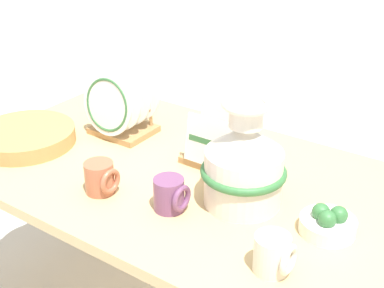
{
  "coord_description": "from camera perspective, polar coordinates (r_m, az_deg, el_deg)",
  "views": [
    {
      "loc": [
        0.82,
        -1.18,
        1.49
      ],
      "look_at": [
        0.0,
        0.0,
        0.75
      ],
      "focal_mm": 50.0,
      "sensor_mm": 36.0,
      "label": 1
    }
  ],
  "objects": [
    {
      "name": "display_table",
      "position": [
        1.7,
        0.0,
        -5.15
      ],
      "size": [
        1.56,
        0.86,
        0.64
      ],
      "color": "tan",
      "rests_on": "ground_plane"
    },
    {
      "name": "dish_rack_square_plates",
      "position": [
        1.73,
        2.96,
        -0.46
      ],
      "size": [
        0.21,
        0.18,
        0.18
      ],
      "color": "tan",
      "rests_on": "display_table"
    },
    {
      "name": "ceramic_vase",
      "position": [
        1.48,
        5.56,
        -1.99
      ],
      "size": [
        0.24,
        0.24,
        0.32
      ],
      "color": "white",
      "rests_on": "display_table"
    },
    {
      "name": "fruit_bowl",
      "position": [
        1.45,
        14.3,
        -8.15
      ],
      "size": [
        0.15,
        0.15,
        0.08
      ],
      "color": "white",
      "rests_on": "display_table"
    },
    {
      "name": "wicker_charger_stack",
      "position": [
        1.94,
        -17.36,
        0.77
      ],
      "size": [
        0.34,
        0.34,
        0.05
      ],
      "color": "tan",
      "rests_on": "display_table"
    },
    {
      "name": "dish_rack_round_plates",
      "position": [
        1.91,
        -7.64,
        3.68
      ],
      "size": [
        0.22,
        0.19,
        0.24
      ],
      "color": "tan",
      "rests_on": "display_table"
    },
    {
      "name": "mug_cream_glaze",
      "position": [
        1.29,
        8.7,
        -11.56
      ],
      "size": [
        0.09,
        0.09,
        0.1
      ],
      "color": "silver",
      "rests_on": "display_table"
    },
    {
      "name": "mug_plum_glaze",
      "position": [
        1.49,
        -2.33,
        -5.41
      ],
      "size": [
        0.09,
        0.09,
        0.1
      ],
      "color": "#7A4770",
      "rests_on": "display_table"
    },
    {
      "name": "mug_terracotta_glaze",
      "position": [
        1.59,
        -9.72,
        -3.58
      ],
      "size": [
        0.09,
        0.09,
        0.1
      ],
      "color": "#B76647",
      "rests_on": "display_table"
    }
  ]
}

